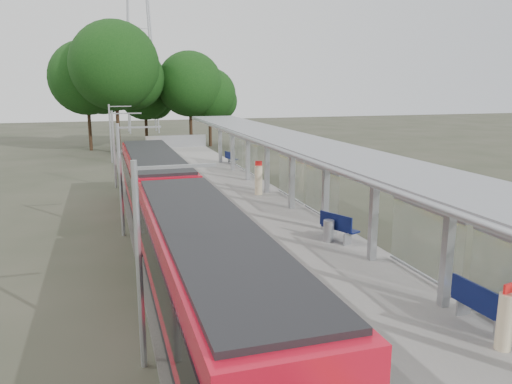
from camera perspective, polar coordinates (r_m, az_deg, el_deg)
trackbed at (r=26.13m, az=-11.04°, el=-3.67°), size 3.00×70.00×0.24m
platform at (r=26.83m, az=-1.48°, el=-2.19°), size 6.00×50.00×1.00m
tactile_strip at (r=26.16m, az=-6.87°, el=-1.49°), size 0.60×50.00×0.02m
end_fence at (r=50.78m, az=-9.11°, el=5.75°), size 6.00×0.10×1.20m
train at (r=20.23m, az=-9.53°, el=-2.60°), size 2.74×27.60×3.62m
canopy at (r=23.08m, az=4.89°, el=4.78°), size 3.27×38.00×3.66m
pylon at (r=79.16m, az=-13.39°, el=20.47°), size 8.00×4.00×38.00m
tree_cluster at (r=57.23m, az=-13.49°, el=12.49°), size 20.52×14.65×13.67m
catenary_masts at (r=24.43m, az=-15.05°, el=1.75°), size 2.08×48.16×5.40m
bench_near at (r=14.36m, az=24.20°, el=-11.64°), size 0.62×1.75×1.17m
bench_mid at (r=20.34m, az=9.38°, el=-3.89°), size 1.13×1.68×1.11m
bench_far at (r=39.70m, az=-2.92°, el=3.96°), size 0.77×1.43×0.93m
info_pillar_near at (r=13.44m, az=26.58°, el=-13.06°), size 0.37×0.37×1.66m
info_pillar_far at (r=28.38m, az=0.29°, el=1.39°), size 0.44×0.44×1.94m
litter_bin at (r=20.18m, az=8.30°, el=-4.40°), size 0.48×0.48×0.88m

